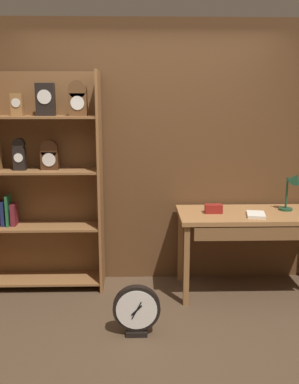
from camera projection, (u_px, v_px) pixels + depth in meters
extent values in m
plane|color=#4C3826|center=(155.00, 349.00, 3.22)|extent=(10.00, 10.00, 0.00)
cube|color=brown|center=(150.00, 154.00, 4.29)|extent=(4.80, 0.05, 2.60)
cube|color=brown|center=(100.00, 184.00, 4.09)|extent=(0.03, 0.36, 2.10)
cube|color=brown|center=(41.00, 181.00, 4.25)|extent=(1.24, 0.01, 2.10)
cube|color=brown|center=(42.00, 279.00, 4.28)|extent=(1.19, 0.35, 0.02)
cube|color=brown|center=(39.00, 226.00, 4.17)|extent=(1.19, 0.35, 0.02)
cube|color=brown|center=(36.00, 171.00, 4.05)|extent=(1.19, 0.35, 0.02)
cube|color=brown|center=(33.00, 117.00, 3.94)|extent=(1.19, 0.35, 0.02)
cube|color=olive|center=(17.00, 105.00, 3.92)|extent=(0.10, 0.09, 0.20)
cylinder|color=silver|center=(16.00, 103.00, 3.87)|extent=(0.08, 0.01, 0.08)
cube|color=black|center=(20.00, 159.00, 4.01)|extent=(0.11, 0.08, 0.21)
cylinder|color=black|center=(19.00, 144.00, 3.98)|extent=(0.11, 0.08, 0.11)
cylinder|color=white|center=(18.00, 158.00, 3.96)|extent=(0.08, 0.01, 0.08)
cube|color=black|center=(46.00, 100.00, 3.91)|extent=(0.17, 0.09, 0.29)
cylinder|color=silver|center=(44.00, 97.00, 3.86)|extent=(0.13, 0.01, 0.13)
cube|color=#472816|center=(50.00, 161.00, 4.05)|extent=(0.16, 0.09, 0.17)
cylinder|color=#472816|center=(49.00, 149.00, 4.03)|extent=(0.16, 0.09, 0.16)
cylinder|color=silver|center=(49.00, 160.00, 4.00)|extent=(0.12, 0.01, 0.12)
cube|color=brown|center=(78.00, 105.00, 3.91)|extent=(0.16, 0.10, 0.20)
cylinder|color=brown|center=(78.00, 90.00, 3.88)|extent=(0.16, 0.10, 0.16)
cylinder|color=white|center=(77.00, 103.00, 3.85)|extent=(0.12, 0.01, 0.12)
cube|color=#19234C|center=(4.00, 213.00, 4.14)|extent=(0.03, 0.13, 0.24)
cube|color=#236638|center=(9.00, 210.00, 4.13)|extent=(0.02, 0.16, 0.30)
cube|color=maroon|center=(14.00, 214.00, 4.15)|extent=(0.04, 0.14, 0.21)
cube|color=#9E6B3D|center=(255.00, 215.00, 4.04)|extent=(1.45, 0.65, 0.04)
cube|color=olive|center=(186.00, 266.00, 3.84)|extent=(0.05, 0.05, 0.75)
cube|color=olive|center=(180.00, 245.00, 4.38)|extent=(0.05, 0.05, 0.75)
cube|color=brown|center=(264.00, 234.00, 3.76)|extent=(1.23, 0.03, 0.12)
cylinder|color=#1E472D|center=(285.00, 209.00, 4.13)|extent=(0.13, 0.13, 0.02)
cylinder|color=#1E472D|center=(287.00, 193.00, 4.10)|extent=(0.02, 0.02, 0.30)
cone|color=#1E472D|center=(296.00, 178.00, 4.02)|extent=(0.12, 0.15, 0.14)
cube|color=maroon|center=(214.00, 209.00, 4.02)|extent=(0.16, 0.09, 0.08)
cube|color=silver|center=(256.00, 215.00, 3.92)|extent=(0.20, 0.25, 0.02)
cube|color=black|center=(137.00, 332.00, 3.41)|extent=(0.17, 0.11, 0.04)
cylinder|color=black|center=(137.00, 308.00, 3.37)|extent=(0.38, 0.06, 0.38)
cylinder|color=silver|center=(137.00, 310.00, 3.34)|extent=(0.32, 0.01, 0.32)
cube|color=black|center=(137.00, 310.00, 3.33)|extent=(0.09, 0.01, 0.09)
cube|color=black|center=(137.00, 311.00, 3.33)|extent=(0.08, 0.01, 0.14)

